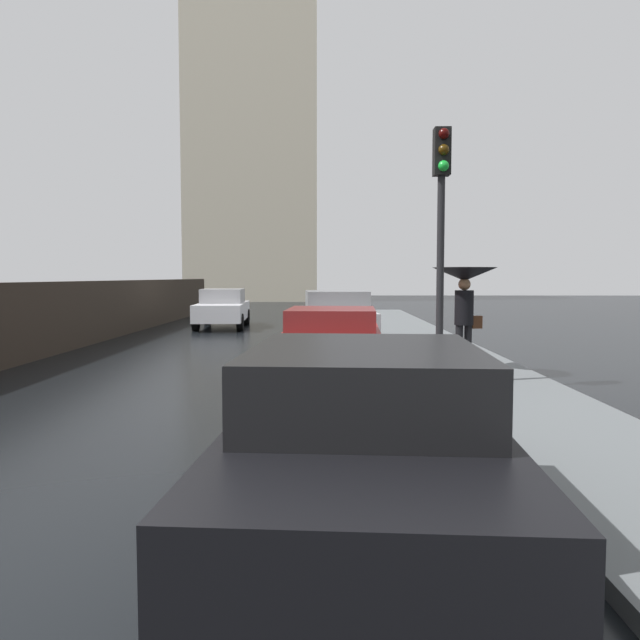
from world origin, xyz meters
The scene contains 7 objects.
car_white_near_kerb centered at (-1.53, 19.81, 0.73)m, with size 1.94×4.59×1.44m.
car_silver_mid_road centered at (2.58, 13.66, 0.76)m, with size 2.14×4.62×1.51m.
car_black_far_ahead centered at (2.64, 1.08, 0.73)m, with size 2.10×4.56×1.39m.
car_red_behind_camera centered at (2.45, 8.52, 0.69)m, with size 2.04×4.25×1.30m.
pedestrian_with_umbrella_near centered at (4.93, 8.36, 1.73)m, with size 1.19×1.19×1.92m.
traffic_light centered at (4.19, 6.75, 3.01)m, with size 0.26×0.39×4.12m.
distant_tower centered at (-3.80, 48.92, 14.65)m, with size 10.72×12.17×33.66m.
Camera 1 is at (2.37, -3.49, 1.89)m, focal length 35.45 mm.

